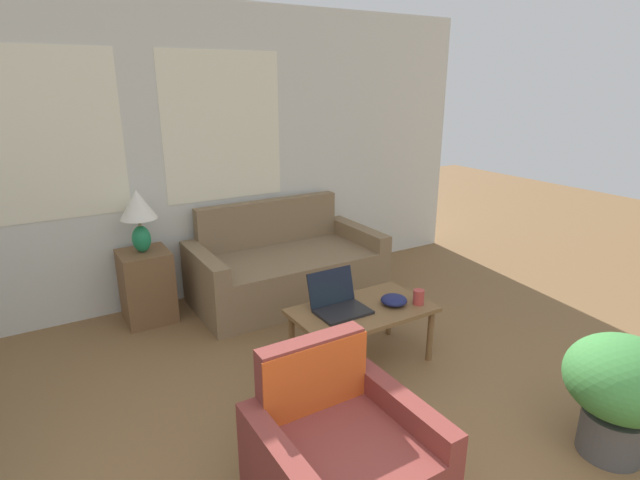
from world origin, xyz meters
The scene contains 10 objects.
wall_back centered at (0.00, 3.80, 1.31)m, with size 6.63×0.06×2.60m.
couch centered at (0.98, 3.35, 0.27)m, with size 1.72×0.88×0.86m.
armchair centered at (0.05, 1.00, 0.26)m, with size 0.75×0.71×0.79m.
side_table centered at (-0.24, 3.50, 0.30)m, with size 0.39×0.39×0.61m.
table_lamp centered at (-0.24, 3.50, 0.95)m, with size 0.29×0.29×0.52m.
coffee_table centered at (0.90, 2.01, 0.38)m, with size 0.98×0.57×0.43m.
laptop centered at (0.74, 2.08, 0.48)m, with size 0.36×0.32×0.26m.
cup_navy centered at (1.29, 1.86, 0.48)m, with size 0.08×0.08×0.11m.
snack_bowl centered at (1.13, 1.94, 0.46)m, with size 0.19×0.19×0.07m.
potted_plant centered at (1.52, 0.55, 0.42)m, with size 0.58×0.58×0.69m.
Camera 1 is at (-1.00, -0.55, 1.95)m, focal length 28.00 mm.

